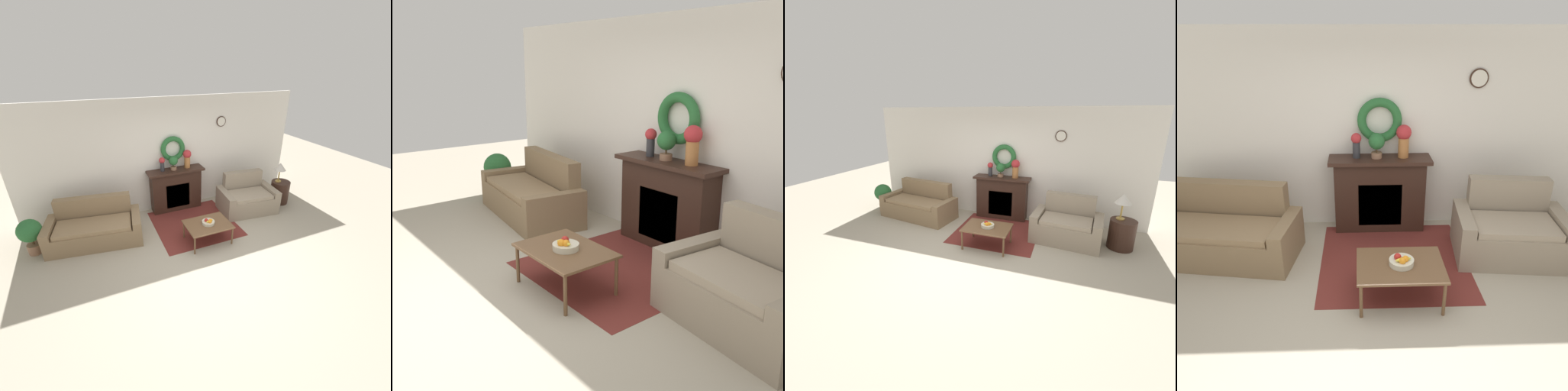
{
  "view_description": "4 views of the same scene",
  "coord_description": "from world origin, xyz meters",
  "views": [
    {
      "loc": [
        -1.77,
        -3.38,
        3.34
      ],
      "look_at": [
        0.16,
        1.15,
        0.84
      ],
      "focal_mm": 24.0,
      "sensor_mm": 36.0,
      "label": 1
    },
    {
      "loc": [
        3.56,
        -1.71,
        2.15
      ],
      "look_at": [
        -0.2,
        1.24,
        0.75
      ],
      "focal_mm": 42.0,
      "sensor_mm": 36.0,
      "label": 2
    },
    {
      "loc": [
        1.67,
        -3.84,
        2.55
      ],
      "look_at": [
        -0.14,
        1.21,
        0.86
      ],
      "focal_mm": 24.0,
      "sensor_mm": 36.0,
      "label": 3
    },
    {
      "loc": [
        -0.2,
        -2.66,
        2.68
      ],
      "look_at": [
        -0.05,
        1.29,
        0.92
      ],
      "focal_mm": 35.0,
      "sensor_mm": 36.0,
      "label": 4
    }
  ],
  "objects": [
    {
      "name": "ground_plane",
      "position": [
        0.0,
        0.0,
        0.0
      ],
      "size": [
        16.0,
        16.0,
        0.0
      ],
      "primitive_type": "plane",
      "color": "#ADA38E"
    },
    {
      "name": "floor_rug",
      "position": [
        0.21,
        1.35,
        0.0
      ],
      "size": [
        1.8,
        1.77,
        0.01
      ],
      "color": "maroon",
      "rests_on": "ground_plane"
    },
    {
      "name": "wall_back",
      "position": [
        0.0,
        2.42,
        1.36
      ],
      "size": [
        6.8,
        0.18,
        2.7
      ],
      "color": "white",
      "rests_on": "ground_plane"
    },
    {
      "name": "fireplace",
      "position": [
        0.08,
        2.22,
        0.54
      ],
      "size": [
        1.38,
        0.41,
        1.06
      ],
      "color": "#331E16",
      "rests_on": "ground_plane"
    },
    {
      "name": "couch_left",
      "position": [
        -1.91,
        1.57,
        0.3
      ],
      "size": [
        1.96,
        1.13,
        0.88
      ],
      "rotation": [
        0.0,
        0.0,
        -0.15
      ],
      "color": "#846B4C",
      "rests_on": "ground_plane"
    },
    {
      "name": "loveseat_right",
      "position": [
        1.68,
        1.46,
        0.32
      ],
      "size": [
        1.43,
        1.0,
        0.92
      ],
      "rotation": [
        0.0,
        0.0,
        -0.1
      ],
      "color": "gray",
      "rests_on": "ground_plane"
    },
    {
      "name": "coffee_table",
      "position": [
        0.21,
        0.64,
        0.38
      ],
      "size": [
        0.91,
        0.67,
        0.42
      ],
      "color": "brown",
      "rests_on": "ground_plane"
    },
    {
      "name": "fruit_bowl",
      "position": [
        0.23,
        0.63,
        0.46
      ],
      "size": [
        0.26,
        0.26,
        0.12
      ],
      "color": "beige",
      "rests_on": "coffee_table"
    },
    {
      "name": "side_table_by_loveseat",
      "position": [
        2.71,
        1.46,
        0.29
      ],
      "size": [
        0.48,
        0.48,
        0.59
      ],
      "color": "#331E16",
      "rests_on": "ground_plane"
    },
    {
      "name": "table_lamp",
      "position": [
        2.65,
        1.51,
        0.98
      ],
      "size": [
        0.3,
        0.3,
        0.51
      ],
      "color": "#B28E42",
      "rests_on": "side_table_by_loveseat"
    },
    {
      "name": "vase_on_mantel_left",
      "position": [
        -0.23,
        2.22,
        1.26
      ],
      "size": [
        0.14,
        0.14,
        0.33
      ],
      "color": "#2D2D33",
      "rests_on": "fireplace"
    },
    {
      "name": "vase_on_mantel_right",
      "position": [
        0.4,
        2.22,
        1.32
      ],
      "size": [
        0.2,
        0.2,
        0.44
      ],
      "color": "#AD6B38",
      "rests_on": "fireplace"
    },
    {
      "name": "potted_plant_on_mantel",
      "position": [
        0.04,
        2.2,
        1.27
      ],
      "size": [
        0.22,
        0.22,
        0.34
      ],
      "color": "#8E664C",
      "rests_on": "fireplace"
    },
    {
      "name": "potted_plant_floor_by_couch",
      "position": [
        -3.06,
        1.62,
        0.46
      ],
      "size": [
        0.44,
        0.44,
        0.73
      ],
      "color": "#8E664C",
      "rests_on": "ground_plane"
    }
  ]
}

